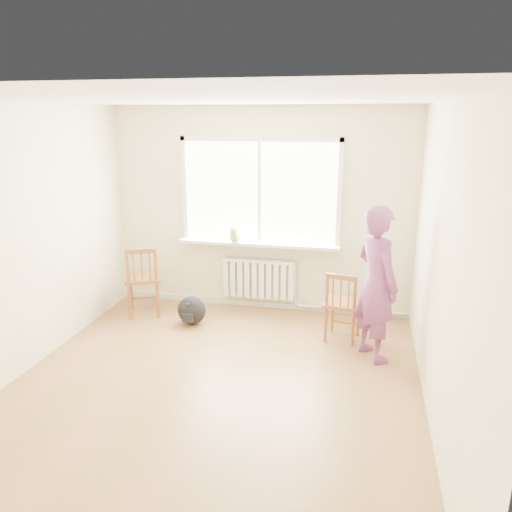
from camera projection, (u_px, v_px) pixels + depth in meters
The scene contains 13 objects.
floor at pixel (212, 389), 4.85m from camera, with size 4.50×4.50×0.00m, color #93623C.
ceiling at pixel (204, 99), 4.12m from camera, with size 4.50×4.50×0.00m, color white.
back_wall at pixel (260, 211), 6.60m from camera, with size 4.00×0.01×2.70m, color beige.
window at pixel (260, 188), 6.49m from camera, with size 2.12×0.05×1.42m.
windowsill at pixel (258, 244), 6.61m from camera, with size 2.15×0.22×0.04m, color white.
radiator at pixel (259, 278), 6.76m from camera, with size 1.00×0.12×0.55m.
heating_pipe at pixel (351, 310), 6.63m from camera, with size 0.04×0.04×1.40m, color silver.
baseboard at pixel (260, 304), 6.94m from camera, with size 4.00×0.03×0.08m, color beige.
chair_left at pixel (143, 281), 6.54m from camera, with size 0.61×0.60×0.95m.
chair_right at pixel (342, 306), 5.80m from camera, with size 0.48×0.47×0.85m.
person at pixel (376, 284), 5.29m from camera, with size 0.62×0.40×1.69m, color #B03A3D.
cat at pixel (235, 235), 6.56m from camera, with size 0.18×0.38×0.26m.
backpack at pixel (192, 310), 6.33m from camera, with size 0.37×0.27×0.37m, color black.
Camera 1 is at (1.35, -4.12, 2.57)m, focal length 35.00 mm.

